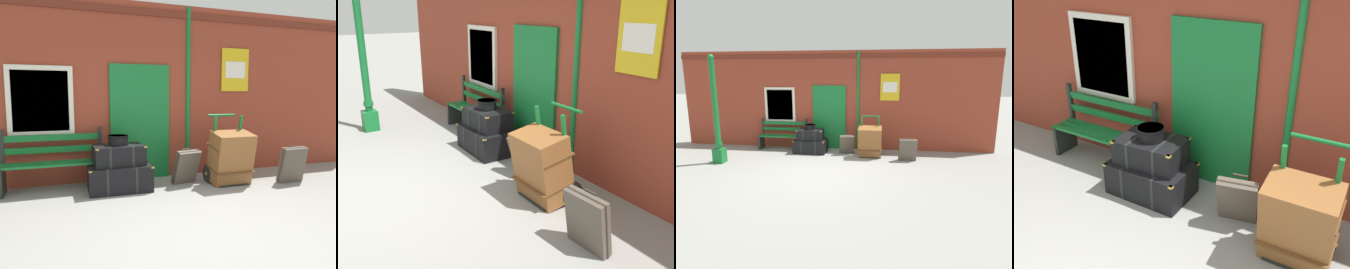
% 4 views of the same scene
% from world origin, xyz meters
% --- Properties ---
extents(ground_plane, '(60.00, 60.00, 0.00)m').
position_xyz_m(ground_plane, '(0.00, 0.00, 0.00)').
color(ground_plane, gray).
extents(brick_facade, '(10.40, 0.35, 3.20)m').
position_xyz_m(brick_facade, '(-0.01, 2.60, 1.60)').
color(brick_facade, brown).
rests_on(brick_facade, ground).
extents(lamp_post, '(0.28, 0.28, 2.95)m').
position_xyz_m(lamp_post, '(-2.86, 0.43, 1.12)').
color(lamp_post, '#146B2D').
rests_on(lamp_post, ground).
extents(platform_bench, '(1.60, 0.43, 1.01)m').
position_xyz_m(platform_bench, '(-1.59, 2.16, 0.44)').
color(platform_bench, '#146B2D').
rests_on(platform_bench, ground).
extents(steamer_trunk_base, '(1.02, 0.67, 0.43)m').
position_xyz_m(steamer_trunk_base, '(-0.58, 1.82, 0.21)').
color(steamer_trunk_base, black).
rests_on(steamer_trunk_base, ground).
extents(steamer_trunk_middle, '(0.83, 0.59, 0.33)m').
position_xyz_m(steamer_trunk_middle, '(-0.59, 1.84, 0.58)').
color(steamer_trunk_middle, black).
rests_on(steamer_trunk_middle, steamer_trunk_base).
extents(round_hatbox, '(0.33, 0.33, 0.16)m').
position_xyz_m(round_hatbox, '(-0.59, 1.84, 0.83)').
color(round_hatbox, black).
rests_on(round_hatbox, steamer_trunk_middle).
extents(porters_trolley, '(0.71, 0.56, 1.21)m').
position_xyz_m(porters_trolley, '(1.31, 1.71, 0.27)').
color(porters_trolley, black).
rests_on(porters_trolley, ground).
extents(large_brown_trunk, '(0.70, 0.59, 0.94)m').
position_xyz_m(large_brown_trunk, '(1.31, 1.54, 0.47)').
color(large_brown_trunk, brown).
rests_on(large_brown_trunk, ground).
extents(suitcase_umber, '(0.52, 0.27, 0.67)m').
position_xyz_m(suitcase_umber, '(2.40, 1.28, 0.32)').
color(suitcase_umber, '#51473D').
rests_on(suitcase_umber, ground).
extents(suitcase_olive, '(0.50, 0.40, 0.63)m').
position_xyz_m(suitcase_olive, '(0.58, 1.79, 0.31)').
color(suitcase_olive, '#51473D').
rests_on(suitcase_olive, ground).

